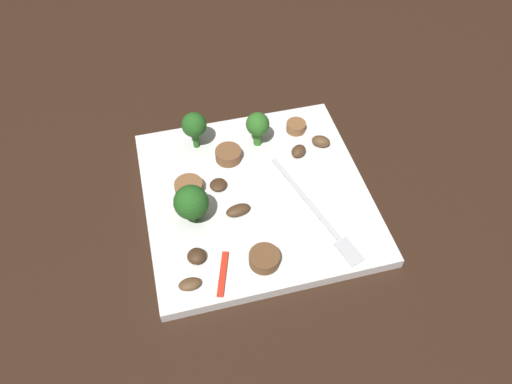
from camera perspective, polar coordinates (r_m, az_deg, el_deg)
ground_plane at (r=0.62m, az=0.00°, el=-0.82°), size 1.40×1.40×0.00m
plate at (r=0.62m, az=0.00°, el=-0.41°), size 0.27×0.27×0.01m
fork at (r=0.59m, az=7.32°, el=-2.70°), size 0.18×0.06×0.00m
broccoli_floret_0 at (r=0.65m, az=0.19°, el=7.72°), size 0.03×0.03×0.05m
broccoli_floret_1 at (r=0.57m, az=-7.52°, el=-1.22°), size 0.04×0.04×0.05m
broccoli_floret_2 at (r=0.65m, az=-7.17°, el=7.62°), size 0.03×0.03×0.05m
sausage_slice_0 at (r=0.69m, az=4.65°, el=7.54°), size 0.04×0.04×0.01m
sausage_slice_1 at (r=0.55m, az=0.98°, el=-7.71°), size 0.05×0.05×0.01m
sausage_slice_2 at (r=0.65m, az=-3.21°, el=4.33°), size 0.04×0.04×0.01m
sausage_slice_3 at (r=0.61m, az=-7.77°, el=0.53°), size 0.04×0.04×0.01m
mushroom_0 at (r=0.62m, az=-4.38°, el=0.84°), size 0.03×0.03×0.01m
mushroom_1 at (r=0.56m, az=-6.89°, el=-7.37°), size 0.03×0.03×0.01m
mushroom_2 at (r=0.54m, az=-7.65°, el=-10.51°), size 0.02×0.02×0.01m
mushroom_3 at (r=0.59m, az=-2.09°, el=-2.10°), size 0.02×0.03×0.01m
mushroom_4 at (r=0.67m, az=7.51°, el=5.84°), size 0.03×0.03×0.01m
mushroom_5 at (r=0.65m, az=4.94°, el=4.75°), size 0.03×0.03×0.01m
pepper_strip_0 at (r=0.55m, az=-3.86°, el=-9.40°), size 0.05×0.02×0.00m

